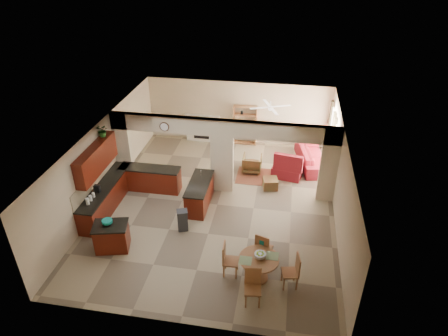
% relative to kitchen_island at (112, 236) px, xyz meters
% --- Properties ---
extents(floor, '(10.00, 10.00, 0.00)m').
position_rel_kitchen_island_xyz_m(floor, '(2.69, 2.71, -0.44)').
color(floor, gray).
rests_on(floor, ground).
extents(ceiling, '(10.00, 10.00, 0.00)m').
position_rel_kitchen_island_xyz_m(ceiling, '(2.69, 2.71, 2.36)').
color(ceiling, white).
rests_on(ceiling, wall_back).
extents(wall_back, '(8.00, 0.00, 8.00)m').
position_rel_kitchen_island_xyz_m(wall_back, '(2.69, 7.71, 0.96)').
color(wall_back, '#BDAE8A').
rests_on(wall_back, floor).
extents(wall_front, '(8.00, 0.00, 8.00)m').
position_rel_kitchen_island_xyz_m(wall_front, '(2.69, -2.29, 0.96)').
color(wall_front, '#BDAE8A').
rests_on(wall_front, floor).
extents(wall_left, '(0.00, 10.00, 10.00)m').
position_rel_kitchen_island_xyz_m(wall_left, '(-1.31, 2.71, 0.96)').
color(wall_left, '#BDAE8A').
rests_on(wall_left, floor).
extents(wall_right, '(0.00, 10.00, 10.00)m').
position_rel_kitchen_island_xyz_m(wall_right, '(6.69, 2.71, 0.96)').
color(wall_right, '#BDAE8A').
rests_on(wall_right, floor).
extents(partition_left_pier, '(0.60, 0.25, 2.80)m').
position_rel_kitchen_island_xyz_m(partition_left_pier, '(-1.01, 3.71, 0.96)').
color(partition_left_pier, '#BDAE8A').
rests_on(partition_left_pier, floor).
extents(partition_center_pier, '(0.80, 0.25, 2.20)m').
position_rel_kitchen_island_xyz_m(partition_center_pier, '(2.69, 3.71, 0.66)').
color(partition_center_pier, '#BDAE8A').
rests_on(partition_center_pier, floor).
extents(partition_right_pier, '(0.60, 0.25, 2.80)m').
position_rel_kitchen_island_xyz_m(partition_right_pier, '(6.39, 3.71, 0.96)').
color(partition_right_pier, '#BDAE8A').
rests_on(partition_right_pier, floor).
extents(partition_header, '(8.00, 0.25, 0.60)m').
position_rel_kitchen_island_xyz_m(partition_header, '(2.69, 3.71, 2.06)').
color(partition_header, '#BDAE8A').
rests_on(partition_header, partition_center_pier).
extents(kitchen_counter, '(2.52, 3.29, 1.48)m').
position_rel_kitchen_island_xyz_m(kitchen_counter, '(-0.57, 2.46, 0.03)').
color(kitchen_counter, '#471908').
rests_on(kitchen_counter, floor).
extents(upper_cabinets, '(0.35, 2.40, 0.90)m').
position_rel_kitchen_island_xyz_m(upper_cabinets, '(-1.13, 1.91, 1.48)').
color(upper_cabinets, '#471908').
rests_on(upper_cabinets, wall_left).
extents(peninsula, '(0.70, 1.85, 0.91)m').
position_rel_kitchen_island_xyz_m(peninsula, '(2.09, 2.60, 0.02)').
color(peninsula, '#471908').
rests_on(peninsula, floor).
extents(wall_clock, '(0.34, 0.03, 0.34)m').
position_rel_kitchen_island_xyz_m(wall_clock, '(0.69, 3.56, 2.01)').
color(wall_clock, '#4A2A18').
rests_on(wall_clock, partition_header).
extents(rug, '(1.60, 1.30, 0.01)m').
position_rel_kitchen_island_xyz_m(rug, '(3.89, 4.81, -0.43)').
color(rug, brown).
rests_on(rug, floor).
extents(fireplace, '(1.60, 0.35, 1.20)m').
position_rel_kitchen_island_xyz_m(fireplace, '(1.09, 7.54, 0.18)').
color(fireplace, silver).
rests_on(fireplace, floor).
extents(shelving_unit, '(1.00, 0.32, 1.80)m').
position_rel_kitchen_island_xyz_m(shelving_unit, '(3.04, 7.53, 0.46)').
color(shelving_unit, '#956233').
rests_on(shelving_unit, floor).
extents(window_a, '(0.02, 0.90, 1.90)m').
position_rel_kitchen_island_xyz_m(window_a, '(6.66, 5.01, 0.76)').
color(window_a, white).
rests_on(window_a, wall_right).
extents(window_b, '(0.02, 0.90, 1.90)m').
position_rel_kitchen_island_xyz_m(window_b, '(6.66, 6.71, 0.76)').
color(window_b, white).
rests_on(window_b, wall_right).
extents(glazed_door, '(0.02, 0.70, 2.10)m').
position_rel_kitchen_island_xyz_m(glazed_door, '(6.66, 5.86, 0.61)').
color(glazed_door, white).
rests_on(glazed_door, wall_right).
extents(drape_a_left, '(0.10, 0.28, 2.30)m').
position_rel_kitchen_island_xyz_m(drape_a_left, '(6.62, 4.41, 0.76)').
color(drape_a_left, '#45251B').
rests_on(drape_a_left, wall_right).
extents(drape_a_right, '(0.10, 0.28, 2.30)m').
position_rel_kitchen_island_xyz_m(drape_a_right, '(6.62, 5.61, 0.76)').
color(drape_a_right, '#45251B').
rests_on(drape_a_right, wall_right).
extents(drape_b_left, '(0.10, 0.28, 2.30)m').
position_rel_kitchen_island_xyz_m(drape_b_left, '(6.62, 6.11, 0.76)').
color(drape_b_left, '#45251B').
rests_on(drape_b_left, wall_right).
extents(drape_b_right, '(0.10, 0.28, 2.30)m').
position_rel_kitchen_island_xyz_m(drape_b_right, '(6.62, 7.31, 0.76)').
color(drape_b_right, '#45251B').
rests_on(drape_b_right, wall_right).
extents(ceiling_fan, '(1.00, 1.00, 0.10)m').
position_rel_kitchen_island_xyz_m(ceiling_fan, '(4.19, 5.71, 2.12)').
color(ceiling_fan, white).
rests_on(ceiling_fan, ceiling).
extents(kitchen_island, '(1.14, 0.93, 0.87)m').
position_rel_kitchen_island_xyz_m(kitchen_island, '(0.00, 0.00, 0.00)').
color(kitchen_island, '#471908').
rests_on(kitchen_island, floor).
extents(teal_bowl, '(0.31, 0.31, 0.14)m').
position_rel_kitchen_island_xyz_m(teal_bowl, '(-0.08, 0.04, 0.50)').
color(teal_bowl, '#138778').
rests_on(teal_bowl, kitchen_island).
extents(trash_can, '(0.39, 0.36, 0.67)m').
position_rel_kitchen_island_xyz_m(trash_can, '(1.85, 1.20, -0.10)').
color(trash_can, '#2B2A2D').
rests_on(trash_can, floor).
extents(dining_table, '(1.09, 1.09, 0.74)m').
position_rel_kitchen_island_xyz_m(dining_table, '(4.42, -0.50, 0.06)').
color(dining_table, '#956233').
rests_on(dining_table, floor).
extents(fruit_bowl, '(0.31, 0.31, 0.16)m').
position_rel_kitchen_island_xyz_m(fruit_bowl, '(4.44, -0.47, 0.39)').
color(fruit_bowl, '#88BC28').
rests_on(fruit_bowl, dining_table).
extents(sofa, '(2.68, 1.46, 0.74)m').
position_rel_kitchen_island_xyz_m(sofa, '(5.99, 6.12, -0.07)').
color(sofa, maroon).
rests_on(sofa, floor).
extents(chaise, '(1.25, 1.09, 0.44)m').
position_rel_kitchen_island_xyz_m(chaise, '(5.02, 5.09, -0.22)').
color(chaise, maroon).
rests_on(chaise, floor).
extents(armchair, '(0.73, 0.75, 0.68)m').
position_rel_kitchen_island_xyz_m(armchair, '(3.63, 5.20, -0.09)').
color(armchair, maroon).
rests_on(armchair, floor).
extents(ottoman, '(0.62, 0.62, 0.38)m').
position_rel_kitchen_island_xyz_m(ottoman, '(4.43, 4.10, -0.24)').
color(ottoman, maroon).
rests_on(ottoman, floor).
extents(plant, '(0.50, 0.47, 0.44)m').
position_rel_kitchen_island_xyz_m(plant, '(-1.13, 2.64, 2.16)').
color(plant, '#194312').
rests_on(plant, upper_cabinets).
extents(chair_north, '(0.53, 0.53, 1.02)m').
position_rel_kitchen_island_xyz_m(chair_north, '(4.48, 0.16, 0.12)').
color(chair_north, '#956233').
rests_on(chair_north, floor).
extents(chair_east, '(0.49, 0.49, 1.02)m').
position_rel_kitchen_island_xyz_m(chair_east, '(5.35, -0.59, 0.12)').
color(chair_east, '#956233').
rests_on(chair_east, floor).
extents(chair_south, '(0.47, 0.47, 1.02)m').
position_rel_kitchen_island_xyz_m(chair_south, '(4.34, -1.27, 0.12)').
color(chair_south, '#956233').
rests_on(chair_south, floor).
extents(chair_west, '(0.44, 0.43, 1.02)m').
position_rel_kitchen_island_xyz_m(chair_west, '(3.57, -0.44, 0.12)').
color(chair_west, '#956233').
rests_on(chair_west, floor).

